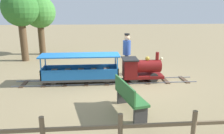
{
  "coord_description": "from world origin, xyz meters",
  "views": [
    {
      "loc": [
        7.19,
        -0.56,
        2.5
      ],
      "look_at": [
        0.0,
        0.03,
        0.55
      ],
      "focal_mm": 34.27,
      "sensor_mm": 36.0,
      "label": 1
    }
  ],
  "objects": [
    {
      "name": "track",
      "position": [
        0.0,
        -0.17,
        0.02
      ],
      "size": [
        0.76,
        6.4,
        0.04
      ],
      "color": "gray",
      "rests_on": "ground_plane"
    },
    {
      "name": "conductor_person",
      "position": [
        -0.87,
        0.67,
        0.96
      ],
      "size": [
        0.3,
        0.3,
        1.62
      ],
      "color": "#282D47",
      "rests_on": "ground_plane"
    },
    {
      "name": "locomotive",
      "position": [
        0.0,
        1.03,
        0.48
      ],
      "size": [
        0.72,
        1.45,
        1.01
      ],
      "color": "maroon",
      "rests_on": "ground_plane"
    },
    {
      "name": "oak_tree_distant",
      "position": [
        -5.19,
        -3.56,
        2.31
      ],
      "size": [
        1.75,
        1.75,
        3.24
      ],
      "color": "#4C3823",
      "rests_on": "ground_plane"
    },
    {
      "name": "passenger_car",
      "position": [
        0.0,
        -1.07,
        0.42
      ],
      "size": [
        0.82,
        2.7,
        0.97
      ],
      "color": "#3F3F3F",
      "rests_on": "ground_plane"
    },
    {
      "name": "oak_tree_near",
      "position": [
        -3.61,
        -4.05,
        2.49
      ],
      "size": [
        1.72,
        1.72,
        3.42
      ],
      "color": "#4C3823",
      "rests_on": "ground_plane"
    },
    {
      "name": "park_bench",
      "position": [
        2.35,
        0.26,
        0.42
      ],
      "size": [
        1.36,
        0.68,
        0.82
      ],
      "color": "#2D6B33",
      "rests_on": "ground_plane"
    },
    {
      "name": "ground_plane",
      "position": [
        0.0,
        0.0,
        0.0
      ],
      "size": [
        60.0,
        60.0,
        0.0
      ],
      "primitive_type": "plane",
      "color": "#8C7A56"
    }
  ]
}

